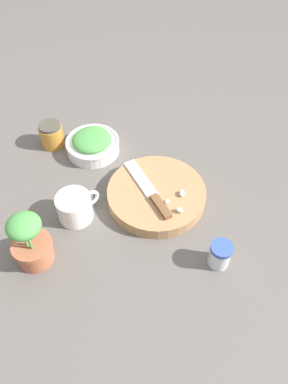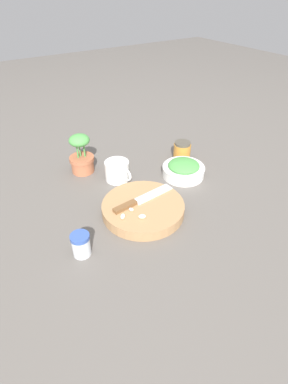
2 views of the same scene
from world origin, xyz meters
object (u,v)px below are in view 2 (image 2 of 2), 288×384
(honey_jar, at_px, (182,151))
(potted_herb, at_px, (81,156))
(chef_knife, at_px, (140,200))
(spice_jar, at_px, (81,245))
(garlic_cloves, at_px, (133,215))
(coffee_mug, at_px, (118,171))
(cutting_board, at_px, (143,208))
(herb_bowl, at_px, (183,169))

(honey_jar, bearing_deg, potted_herb, 160.39)
(chef_knife, bearing_deg, spice_jar, -77.62)
(garlic_cloves, xyz_separation_m, coffee_mug, (0.10, 0.26, -0.00))
(honey_jar, relative_size, potted_herb, 0.49)
(cutting_board, height_order, herb_bowl, herb_bowl)
(cutting_board, height_order, chef_knife, chef_knife)
(garlic_cloves, relative_size, honey_jar, 0.96)
(cutting_board, bearing_deg, potted_herb, 99.59)
(cutting_board, xyz_separation_m, coffee_mug, (0.03, 0.23, 0.02))
(chef_knife, height_order, spice_jar, spice_jar)
(garlic_cloves, bearing_deg, coffee_mug, 70.15)
(garlic_cloves, bearing_deg, cutting_board, 29.50)
(cutting_board, relative_size, spice_jar, 3.82)
(cutting_board, relative_size, chef_knife, 1.16)
(potted_herb, bearing_deg, cutting_board, -80.41)
(herb_bowl, height_order, honey_jar, honey_jar)
(chef_knife, distance_m, coffee_mug, 0.21)
(chef_knife, xyz_separation_m, honey_jar, (0.34, 0.20, -0.00))
(chef_knife, xyz_separation_m, spice_jar, (-0.25, -0.08, -0.00))
(spice_jar, bearing_deg, coffee_mug, 45.40)
(chef_knife, relative_size, honey_jar, 2.99)
(cutting_board, distance_m, potted_herb, 0.37)
(garlic_cloves, distance_m, potted_herb, 0.40)
(honey_jar, bearing_deg, garlic_cloves, -148.33)
(honey_jar, height_order, potted_herb, potted_herb)
(cutting_board, relative_size, garlic_cloves, 3.63)
(herb_bowl, bearing_deg, potted_herb, 141.80)
(coffee_mug, bearing_deg, garlic_cloves, -109.85)
(herb_bowl, bearing_deg, chef_knife, -161.97)
(chef_knife, xyz_separation_m, potted_herb, (-0.06, 0.34, 0.03))
(spice_jar, xyz_separation_m, coffee_mug, (0.28, 0.29, 0.00))
(herb_bowl, height_order, potted_herb, potted_herb)
(potted_herb, bearing_deg, spice_jar, -114.43)
(garlic_cloves, xyz_separation_m, potted_herb, (0.00, 0.40, 0.03))
(spice_jar, height_order, coffee_mug, coffee_mug)
(coffee_mug, bearing_deg, spice_jar, -134.60)
(potted_herb, bearing_deg, coffee_mug, -54.94)
(garlic_cloves, relative_size, potted_herb, 0.47)
(chef_knife, bearing_deg, potted_herb, -174.77)
(honey_jar, bearing_deg, spice_jar, -155.29)
(cutting_board, distance_m, chef_knife, 0.03)
(spice_jar, bearing_deg, cutting_board, 13.07)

